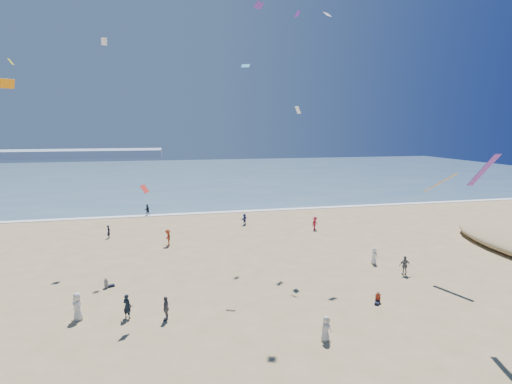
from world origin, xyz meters
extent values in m
cube|color=#476B84|center=(0.00, 95.00, 0.03)|extent=(220.00, 100.00, 0.06)
cube|color=white|center=(0.00, 45.00, 0.04)|extent=(220.00, 1.20, 0.08)
cube|color=#7A8EA8|center=(-60.00, 170.00, 1.60)|extent=(110.00, 20.00, 3.20)
imported|color=#A33517|center=(-2.86, 29.40, 0.89)|extent=(0.87, 1.25, 1.77)
imported|color=black|center=(-9.46, 33.94, 0.75)|extent=(0.45, 0.60, 1.50)
imported|color=black|center=(-5.58, 13.13, 0.83)|extent=(0.72, 0.67, 1.66)
imported|color=silver|center=(6.15, 7.60, 0.77)|extent=(0.88, 0.75, 1.53)
imported|color=slate|center=(16.88, 16.16, 0.84)|extent=(1.03, 0.53, 1.68)
imported|color=black|center=(-5.73, 45.39, 0.81)|extent=(0.94, 0.84, 1.62)
imported|color=white|center=(15.74, 19.31, 0.78)|extent=(0.64, 0.84, 1.55)
imported|color=slate|center=(-3.07, 12.28, 0.83)|extent=(0.59, 1.03, 1.65)
imported|color=silver|center=(-8.73, 13.60, 0.93)|extent=(0.97, 1.09, 1.87)
imported|color=#333D8C|center=(6.89, 36.77, 0.74)|extent=(1.23, 1.32, 1.48)
imported|color=#B91A31|center=(14.94, 32.41, 0.81)|extent=(1.21, 1.06, 1.62)
cube|color=silver|center=(12.67, 24.65, 23.11)|extent=(0.88, 0.80, 0.45)
cube|color=orange|center=(-11.55, 13.30, 14.99)|extent=(0.86, 0.69, 0.52)
cube|color=#17A8EC|center=(4.14, 21.67, 17.70)|extent=(0.76, 0.59, 0.30)
cube|color=purple|center=(10.07, 25.82, 23.33)|extent=(0.55, 0.67, 0.61)
cube|color=white|center=(-8.44, 31.36, 21.06)|extent=(0.59, 0.36, 0.72)
cube|color=white|center=(9.02, 22.05, 14.07)|extent=(0.46, 0.65, 0.66)
cube|color=yellow|center=(-15.13, 25.28, 17.92)|extent=(0.35, 0.52, 0.48)
cube|color=red|center=(-4.22, 14.80, 8.38)|extent=(0.59, 0.83, 0.52)
cube|color=#502091|center=(3.54, 14.08, 20.41)|extent=(0.83, 0.82, 0.33)
cube|color=#64269B|center=(15.49, 6.99, 9.97)|extent=(0.35, 3.14, 2.21)
cube|color=orange|center=(19.55, 15.91, 7.95)|extent=(0.35, 2.64, 1.87)
camera|label=1|loc=(-2.68, -12.92, 12.47)|focal=28.00mm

